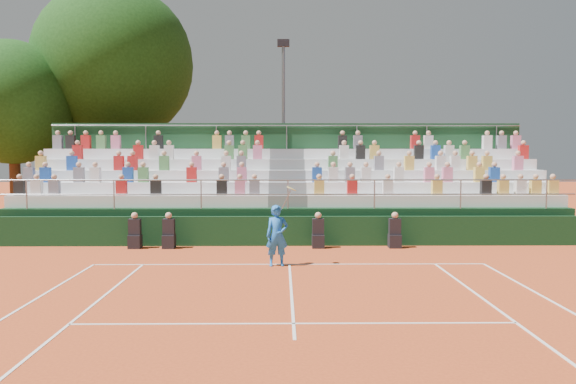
{
  "coord_description": "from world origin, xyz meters",
  "views": [
    {
      "loc": [
        -0.22,
        -15.58,
        3.13
      ],
      "look_at": [
        0.0,
        3.5,
        1.8
      ],
      "focal_mm": 35.0,
      "sensor_mm": 36.0,
      "label": 1
    }
  ],
  "objects_px": {
    "tennis_player": "(277,235)",
    "tree_east": "(114,64)",
    "tree_west": "(13,103)",
    "floodlight_mast": "(283,114)"
  },
  "relations": [
    {
      "from": "floodlight_mast",
      "to": "tennis_player",
      "type": "bearing_deg",
      "value": -90.97
    },
    {
      "from": "floodlight_mast",
      "to": "tree_east",
      "type": "bearing_deg",
      "value": 173.91
    },
    {
      "from": "tennis_player",
      "to": "tree_east",
      "type": "bearing_deg",
      "value": 121.63
    },
    {
      "from": "tree_west",
      "to": "floodlight_mast",
      "type": "height_order",
      "value": "floodlight_mast"
    },
    {
      "from": "tree_west",
      "to": "floodlight_mast",
      "type": "bearing_deg",
      "value": 6.51
    },
    {
      "from": "tennis_player",
      "to": "tree_east",
      "type": "xyz_separation_m",
      "value": [
        -8.45,
        13.72,
        6.82
      ]
    },
    {
      "from": "tennis_player",
      "to": "tree_east",
      "type": "height_order",
      "value": "tree_east"
    },
    {
      "from": "tree_east",
      "to": "tree_west",
      "type": "bearing_deg",
      "value": -149.77
    },
    {
      "from": "tree_east",
      "to": "tennis_player",
      "type": "bearing_deg",
      "value": -58.37
    },
    {
      "from": "tennis_player",
      "to": "floodlight_mast",
      "type": "relative_size",
      "value": 0.25
    }
  ]
}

